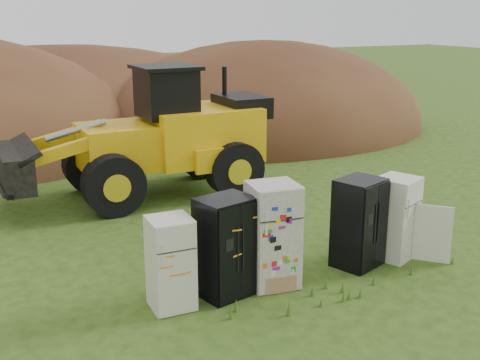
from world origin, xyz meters
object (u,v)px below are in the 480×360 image
object	(u,v)px
fridge_black_right	(358,223)
wheel_loader	(136,134)
fridge_leftmost	(171,263)
fridge_black_side	(226,247)
fridge_open_door	(395,218)
fridge_sticker	(273,235)

from	to	relation	value
fridge_black_right	wheel_loader	xyz separation A→B (m)	(-2.47, 6.21, 0.85)
fridge_leftmost	wheel_loader	distance (m)	6.43
fridge_black_side	wheel_loader	bearing A→B (deg)	73.16
fridge_black_right	fridge_open_door	size ratio (longest dim) A/B	1.04
fridge_black_side	fridge_black_right	distance (m)	2.83
fridge_sticker	fridge_open_door	world-z (taller)	fridge_sticker
fridge_open_door	fridge_black_side	bearing A→B (deg)	156.67
fridge_black_side	fridge_open_door	xyz separation A→B (m)	(3.72, -0.04, -0.05)
fridge_black_side	fridge_sticker	distance (m)	0.92
fridge_leftmost	fridge_black_right	distance (m)	3.85
fridge_black_side	fridge_open_door	size ratio (longest dim) A/B	1.06
wheel_loader	fridge_black_right	bearing A→B (deg)	-68.73
fridge_black_side	fridge_open_door	bearing A→B (deg)	-14.15
fridge_leftmost	wheel_loader	world-z (taller)	wheel_loader
fridge_black_side	fridge_sticker	size ratio (longest dim) A/B	0.93
fridge_leftmost	fridge_sticker	distance (m)	1.95
fridge_leftmost	fridge_black_side	size ratio (longest dim) A/B	0.89
fridge_black_side	wheel_loader	size ratio (longest dim) A/B	0.25
fridge_sticker	wheel_loader	world-z (taller)	wheel_loader
fridge_black_right	fridge_leftmost	bearing A→B (deg)	160.67
fridge_black_right	fridge_open_door	world-z (taller)	fridge_black_right
fridge_black_side	fridge_sticker	xyz separation A→B (m)	(0.92, -0.03, 0.07)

